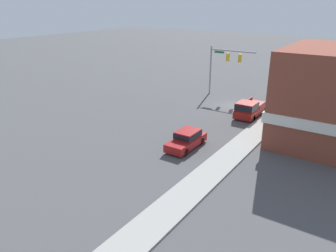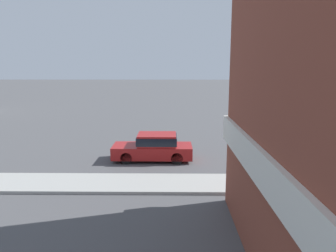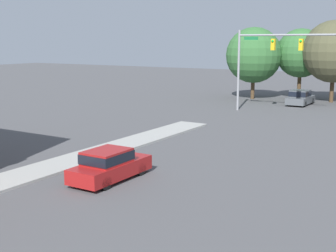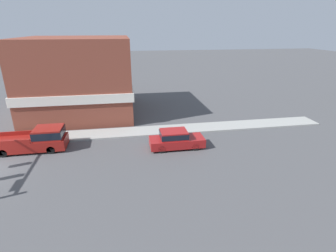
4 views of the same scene
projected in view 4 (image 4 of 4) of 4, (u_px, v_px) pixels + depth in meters
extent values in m
cube|color=#9E9E99|center=(15.00, 139.00, 23.70)|extent=(2.40, 60.00, 0.14)
cylinder|color=black|center=(191.00, 139.00, 23.14)|extent=(0.22, 0.66, 0.66)
cylinder|color=black|center=(195.00, 147.00, 21.67)|extent=(0.22, 0.66, 0.66)
cylinder|color=black|center=(159.00, 141.00, 22.69)|extent=(0.22, 0.66, 0.66)
cylinder|color=black|center=(162.00, 149.00, 21.21)|extent=(0.22, 0.66, 0.66)
cube|color=maroon|center=(177.00, 142.00, 22.10)|extent=(1.82, 4.56, 0.71)
cube|color=maroon|center=(174.00, 134.00, 21.82)|extent=(1.67, 2.19, 0.66)
cube|color=black|center=(174.00, 134.00, 21.82)|extent=(1.69, 2.28, 0.46)
cylinder|color=black|center=(56.00, 140.00, 22.84)|extent=(0.22, 0.66, 0.66)
cylinder|color=black|center=(51.00, 150.00, 21.10)|extent=(0.22, 0.66, 0.66)
cylinder|color=black|center=(12.00, 143.00, 22.27)|extent=(0.22, 0.66, 0.66)
cylinder|color=black|center=(3.00, 153.00, 20.53)|extent=(0.22, 0.66, 0.66)
cube|color=maroon|center=(30.00, 143.00, 21.59)|extent=(2.11, 5.74, 0.85)
cube|color=maroon|center=(49.00, 133.00, 21.54)|extent=(2.00, 2.18, 0.87)
cube|color=black|center=(49.00, 133.00, 21.54)|extent=(2.02, 2.27, 0.61)
cube|color=maroon|center=(17.00, 133.00, 22.09)|extent=(0.12, 3.26, 0.35)
cube|color=maroon|center=(8.00, 143.00, 20.26)|extent=(0.12, 3.26, 0.35)
cube|color=brown|center=(80.00, 77.00, 29.89)|extent=(11.50, 11.38, 8.59)
cube|color=silver|center=(81.00, 87.00, 30.33)|extent=(11.80, 11.68, 0.90)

